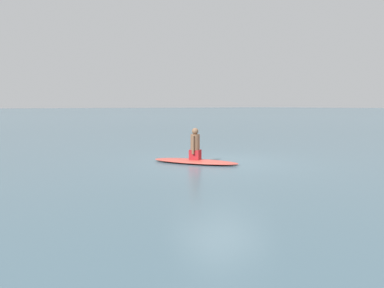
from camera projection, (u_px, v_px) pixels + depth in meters
name	position (u px, v px, depth m)	size (l,w,h in m)	color
ground_plane	(221.00, 162.00, 11.30)	(400.00, 400.00, 0.00)	slate
surfboard	(195.00, 161.00, 11.12)	(2.63, 0.80, 0.11)	#D84C3F
person_paddler	(195.00, 145.00, 11.07)	(0.39, 0.38, 0.92)	#A51E23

